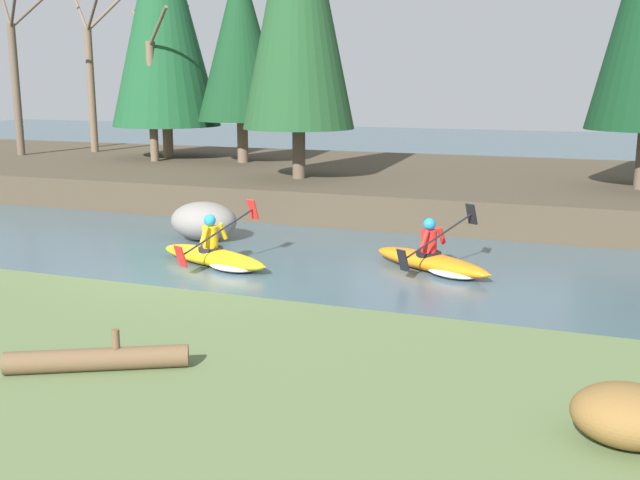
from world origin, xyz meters
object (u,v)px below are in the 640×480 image
Objects in this scene: kayaker_lead at (435,262)px; kayaker_middle at (217,256)px; boulder_midstream at (204,221)px; driftwood_log at (98,359)px.

kayaker_lead is 4.17m from kayaker_middle.
boulder_midstream is (-1.46, 2.09, 0.24)m from kayaker_middle.
boulder_midstream is at bearing 84.47° from driftwood_log.
driftwood_log is at bearing -67.38° from boulder_midstream.
kayaker_lead reaches higher than driftwood_log.
driftwood_log is at bearing -76.43° from kayaker_lead.
kayaker_middle reaches higher than driftwood_log.
kayaker_lead is 1.50× the size of driftwood_log.
kayaker_lead is 0.97× the size of kayaker_middle.
kayaker_lead is at bearing 33.20° from kayaker_middle.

